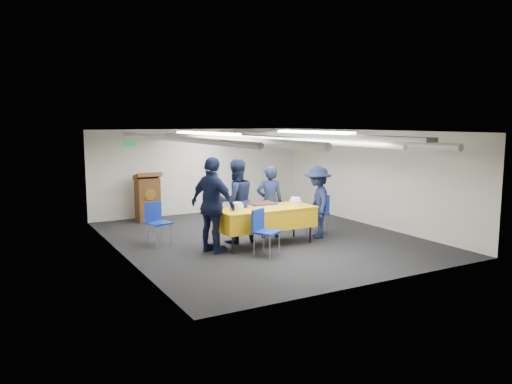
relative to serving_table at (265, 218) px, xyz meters
The scene contains 14 objects.
ground 0.81m from the serving_table, 65.95° to the left, with size 7.00×7.00×0.00m, color black.
room_shell 1.60m from the serving_table, 70.61° to the left, with size 6.00×7.00×2.30m.
serving_table is the anchor object (origin of this frame).
sheet_cake 0.27m from the serving_table, 132.08° to the left, with size 0.56×0.44×0.10m.
plate_stack_left 0.73m from the serving_table, behind, with size 0.24×0.24×0.16m.
plate_stack_right 0.75m from the serving_table, ahead, with size 0.24×0.24×0.17m.
podium 3.83m from the serving_table, 110.84° to the left, with size 0.62×0.53×1.25m.
chair_near 0.79m from the serving_table, 123.55° to the right, with size 0.57×0.57×0.87m.
chair_right 1.65m from the serving_table, 12.72° to the left, with size 0.53×0.53×0.87m.
chair_left 2.23m from the serving_table, 149.76° to the left, with size 0.52×0.52×0.87m.
sailor_a 0.69m from the serving_table, 51.90° to the left, with size 0.57×0.37×1.56m, color black.
sailor_b 0.71m from the serving_table, 131.70° to the left, with size 0.84×0.66×1.74m, color black.
sailor_c 1.23m from the serving_table, behind, with size 1.08×0.45×1.84m, color black.
sailor_d 1.33m from the serving_table, ahead, with size 1.01×0.58×1.56m, color black.
Camera 1 is at (-5.24, -9.16, 2.50)m, focal length 35.00 mm.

